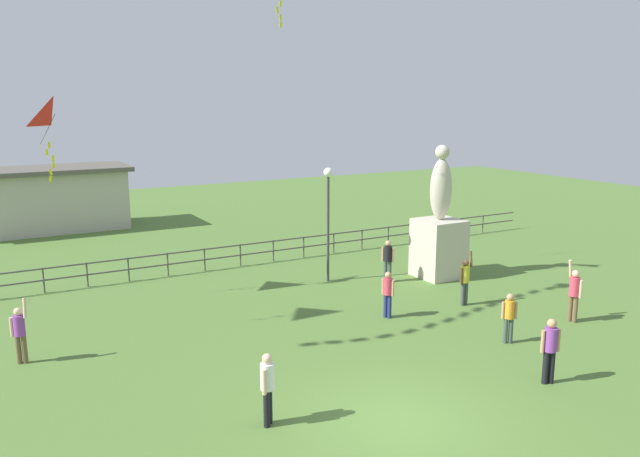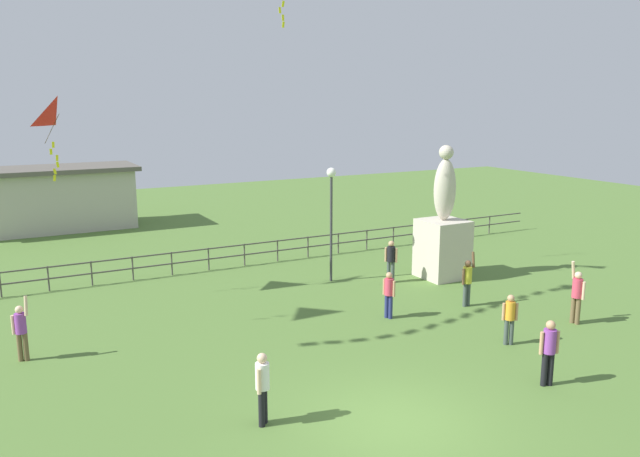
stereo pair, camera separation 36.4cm
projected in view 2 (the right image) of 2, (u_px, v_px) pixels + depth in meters
The scene contains 14 objects.
ground_plane at pixel (396, 424), 13.57m from camera, with size 80.00×80.00×0.00m, color #517533.
statue_monument at pixel (443, 235), 24.53m from camera, with size 1.68×1.68×5.23m.
lamppost at pixel (331, 199), 23.69m from camera, with size 0.36×0.36×4.42m.
person_0 at pixel (549, 348), 15.22m from camera, with size 0.48×0.31×1.68m.
person_1 at pixel (510, 316), 17.81m from camera, with size 0.40×0.28×1.49m.
person_2 at pixel (21, 329), 16.68m from camera, with size 0.46×0.35×1.82m.
person_3 at pixel (389, 292), 19.99m from camera, with size 0.28×0.44×1.53m.
person_4 at pixel (467, 279), 21.16m from camera, with size 0.50×0.30×1.89m.
person_5 at pixel (391, 259), 23.93m from camera, with size 0.36×0.39×1.65m.
person_6 at pixel (263, 384), 13.36m from camera, with size 0.37×0.39×1.64m.
person_7 at pixel (577, 293), 19.49m from camera, with size 0.31×0.53×1.98m.
kite_0 at pixel (59, 117), 20.31m from camera, with size 1.10×1.12×2.70m.
waterfront_railing at pixel (190, 258), 25.36m from camera, with size 36.00×0.06×0.95m.
pavilion_building at pixel (41, 199), 33.40m from camera, with size 9.92×4.00×3.39m.
Camera 2 is at (-7.35, -10.17, 6.89)m, focal length 35.08 mm.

